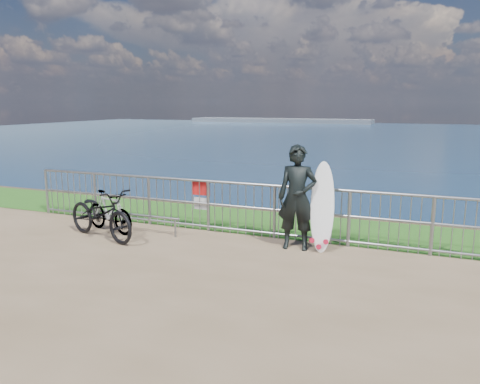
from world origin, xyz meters
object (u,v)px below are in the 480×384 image
at_px(bicycle_near, 101,214).
at_px(surfboard, 322,210).
at_px(bicycle_far, 109,212).
at_px(surfer, 297,198).

bearing_deg(bicycle_near, surfboard, -61.43).
bearing_deg(bicycle_near, bicycle_far, 34.44).
distance_m(bicycle_near, bicycle_far, 0.51).
bearing_deg(surfboard, surfer, -174.70).
height_order(surfer, bicycle_near, surfer).
bearing_deg(bicycle_far, bicycle_near, -146.34).
relative_size(surfboard, bicycle_far, 1.14).
distance_m(surfboard, bicycle_far, 4.55).
height_order(surfer, bicycle_far, surfer).
height_order(surfer, surfboard, surfer).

